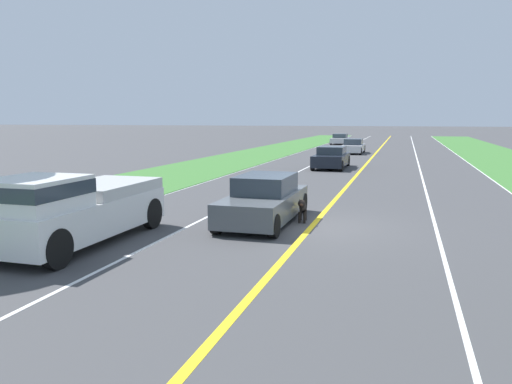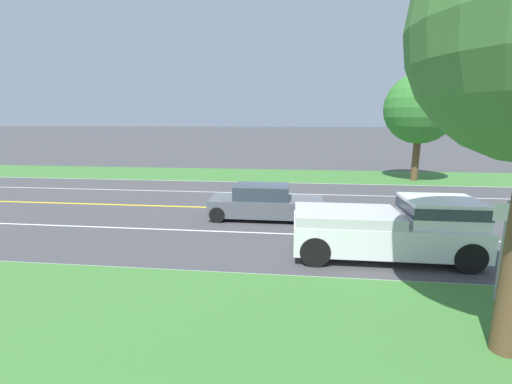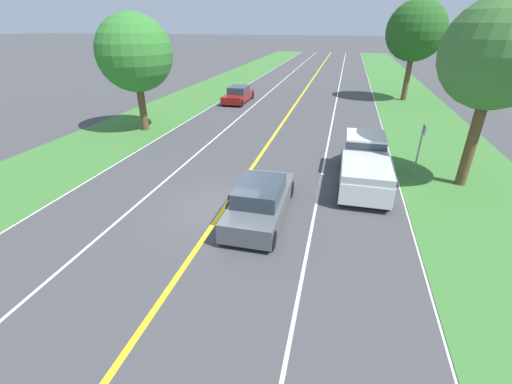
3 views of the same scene
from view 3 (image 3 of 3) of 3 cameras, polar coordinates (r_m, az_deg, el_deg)
name	(u,v)px [view 3 (image 3 of 3)]	position (r m, az deg, el deg)	size (l,w,h in m)	color
ground_plane	(224,209)	(13.50, -5.44, -2.87)	(400.00, 400.00, 0.00)	#424244
centre_divider_line	(224,209)	(13.50, -5.44, -2.85)	(0.18, 160.00, 0.01)	yellow
lane_edge_line_right	(414,233)	(13.19, 24.86, -6.23)	(0.14, 160.00, 0.01)	white
lane_edge_line_left	(72,190)	(16.99, -28.36, 0.29)	(0.14, 160.00, 0.01)	white
lane_dash_same_dir	(313,220)	(12.88, 9.49, -4.68)	(0.10, 160.00, 0.01)	white
lane_dash_oncoming	(144,199)	(14.94, -18.23, -1.12)	(0.10, 160.00, 0.01)	white
grass_verge_right	(512,245)	(14.15, 36.85, -7.09)	(6.00, 160.00, 0.03)	#3D7533
grass_verge_left	(16,183)	(19.08, -35.14, 1.27)	(6.00, 160.00, 0.03)	#3D7533
ego_car	(260,201)	(12.62, 0.74, -1.51)	(1.85, 4.71, 1.44)	#51565B
dog	(229,205)	(12.80, -4.50, -2.14)	(0.32, 1.19, 0.77)	black
pickup_truck	(364,163)	(16.07, 17.62, 4.67)	(2.05, 5.38, 1.86)	silver
oncoming_car	(238,95)	(32.46, -2.97, 15.87)	(1.86, 4.61, 1.37)	maroon
roadside_tree_right_near	(497,55)	(16.82, 35.27, 18.18)	(4.22, 4.22, 7.62)	brown
roadside_tree_right_far	(416,31)	(35.48, 25.11, 23.10)	(5.04, 5.04, 8.43)	brown
roadside_tree_left_near	(135,53)	(24.03, -19.58, 20.93)	(4.67, 4.67, 7.21)	brown
street_sign	(421,143)	(17.82, 25.75, 7.31)	(0.11, 0.64, 2.41)	gray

